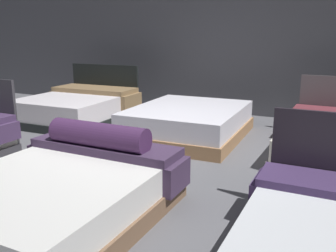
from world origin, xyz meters
The scene contains 5 objects.
ground_plane centered at (0.00, 0.00, -0.01)m, with size 18.00×18.00×0.02m, color #5B5B60.
showroom_back_wall centered at (0.00, 3.40, 1.75)m, with size 18.00×0.06×3.50m, color #47474C.
bed_1 centered at (0.02, -1.58, 0.24)m, with size 1.70×1.95×0.74m.
bed_3 centered at (-2.32, 1.50, 0.26)m, with size 1.79×2.02×0.98m.
bed_4 centered at (-0.01, 1.35, 0.24)m, with size 1.71×2.06×0.48m.
Camera 1 is at (2.14, -3.81, 1.57)m, focal length 38.98 mm.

